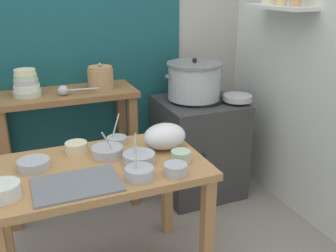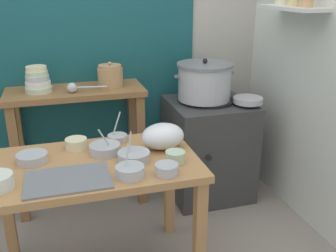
{
  "view_description": "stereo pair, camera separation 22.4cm",
  "coord_description": "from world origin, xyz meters",
  "px_view_note": "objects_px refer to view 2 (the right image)",
  "views": [
    {
      "loc": [
        -0.47,
        -1.8,
        1.6
      ],
      "look_at": [
        0.33,
        0.14,
        0.82
      ],
      "focal_mm": 41.17,
      "sensor_mm": 36.0,
      "label": 1
    },
    {
      "loc": [
        -0.26,
        -1.88,
        1.6
      ],
      "look_at": [
        0.33,
        0.14,
        0.82
      ],
      "focal_mm": 41.17,
      "sensor_mm": 36.0,
      "label": 2
    }
  ],
  "objects_px": {
    "prep_bowl_1": "(32,157)",
    "prep_bowl_2": "(76,143)",
    "ladle": "(74,88)",
    "prep_bowl_4": "(167,169)",
    "serving_tray": "(68,179)",
    "prep_bowl_8": "(175,156)",
    "back_shelf_table": "(78,119)",
    "clay_pot": "(110,76)",
    "prep_bowl_0": "(105,148)",
    "plastic_bag": "(163,136)",
    "steamer_pot": "(204,81)",
    "stove_block": "(208,148)",
    "prep_table": "(95,181)",
    "wide_pan": "(248,100)",
    "prep_bowl_3": "(117,138)",
    "bowl_stack_enamel": "(38,81)",
    "prep_bowl_7": "(130,171)",
    "prep_bowl_5": "(134,156)"
  },
  "relations": [
    {
      "from": "serving_tray",
      "to": "wide_pan",
      "type": "xyz_separation_m",
      "value": [
        1.32,
        0.73,
        0.08
      ]
    },
    {
      "from": "prep_bowl_1",
      "to": "prep_bowl_2",
      "type": "bearing_deg",
      "value": 26.08
    },
    {
      "from": "serving_tray",
      "to": "prep_bowl_8",
      "type": "xyz_separation_m",
      "value": [
        0.55,
        0.05,
        0.03
      ]
    },
    {
      "from": "bowl_stack_enamel",
      "to": "prep_bowl_2",
      "type": "distance_m",
      "value": 0.7
    },
    {
      "from": "prep_table",
      "to": "steamer_pot",
      "type": "distance_m",
      "value": 1.21
    },
    {
      "from": "prep_table",
      "to": "prep_bowl_4",
      "type": "bearing_deg",
      "value": -36.17
    },
    {
      "from": "clay_pot",
      "to": "prep_bowl_1",
      "type": "distance_m",
      "value": 0.95
    },
    {
      "from": "stove_block",
      "to": "ladle",
      "type": "xyz_separation_m",
      "value": [
        -0.99,
        0.04,
        0.55
      ]
    },
    {
      "from": "wide_pan",
      "to": "prep_bowl_3",
      "type": "relative_size",
      "value": 1.22
    },
    {
      "from": "stove_block",
      "to": "bowl_stack_enamel",
      "type": "distance_m",
      "value": 1.36
    },
    {
      "from": "clay_pot",
      "to": "prep_bowl_0",
      "type": "distance_m",
      "value": 0.8
    },
    {
      "from": "stove_block",
      "to": "prep_bowl_0",
      "type": "height_order",
      "value": "prep_bowl_0"
    },
    {
      "from": "wide_pan",
      "to": "prep_bowl_2",
      "type": "height_order",
      "value": "wide_pan"
    },
    {
      "from": "prep_bowl_7",
      "to": "wide_pan",
      "type": "bearing_deg",
      "value": 36.85
    },
    {
      "from": "prep_table",
      "to": "prep_bowl_2",
      "type": "height_order",
      "value": "prep_bowl_2"
    },
    {
      "from": "prep_table",
      "to": "steamer_pot",
      "type": "xyz_separation_m",
      "value": [
        0.91,
        0.73,
        0.31
      ]
    },
    {
      "from": "serving_tray",
      "to": "prep_bowl_1",
      "type": "distance_m",
      "value": 0.31
    },
    {
      "from": "prep_bowl_7",
      "to": "prep_bowl_4",
      "type": "bearing_deg",
      "value": -7.93
    },
    {
      "from": "plastic_bag",
      "to": "ladle",
      "type": "bearing_deg",
      "value": 122.6
    },
    {
      "from": "back_shelf_table",
      "to": "prep_bowl_3",
      "type": "distance_m",
      "value": 0.63
    },
    {
      "from": "prep_bowl_1",
      "to": "prep_bowl_4",
      "type": "relative_size",
      "value": 1.38
    },
    {
      "from": "prep_table",
      "to": "prep_bowl_8",
      "type": "height_order",
      "value": "prep_bowl_8"
    },
    {
      "from": "prep_bowl_3",
      "to": "ladle",
      "type": "bearing_deg",
      "value": 112.03
    },
    {
      "from": "steamer_pot",
      "to": "ladle",
      "type": "bearing_deg",
      "value": 178.8
    },
    {
      "from": "prep_bowl_3",
      "to": "prep_bowl_8",
      "type": "relative_size",
      "value": 1.68
    },
    {
      "from": "prep_bowl_0",
      "to": "plastic_bag",
      "type": "bearing_deg",
      "value": -4.23
    },
    {
      "from": "wide_pan",
      "to": "prep_bowl_8",
      "type": "xyz_separation_m",
      "value": [
        -0.77,
        -0.68,
        -0.05
      ]
    },
    {
      "from": "ladle",
      "to": "prep_bowl_4",
      "type": "distance_m",
      "value": 1.08
    },
    {
      "from": "ladle",
      "to": "serving_tray",
      "type": "height_order",
      "value": "ladle"
    },
    {
      "from": "prep_bowl_1",
      "to": "prep_bowl_4",
      "type": "xyz_separation_m",
      "value": [
        0.64,
        -0.33,
        0.0
      ]
    },
    {
      "from": "steamer_pot",
      "to": "prep_bowl_3",
      "type": "relative_size",
      "value": 2.64
    },
    {
      "from": "prep_bowl_0",
      "to": "prep_bowl_3",
      "type": "bearing_deg",
      "value": 58.27
    },
    {
      "from": "ladle",
      "to": "prep_bowl_0",
      "type": "distance_m",
      "value": 0.7
    },
    {
      "from": "prep_table",
      "to": "wide_pan",
      "type": "relative_size",
      "value": 5.13
    },
    {
      "from": "steamer_pot",
      "to": "prep_bowl_1",
      "type": "height_order",
      "value": "steamer_pot"
    },
    {
      "from": "prep_bowl_4",
      "to": "steamer_pot",
      "type": "bearing_deg",
      "value": 59.36
    },
    {
      "from": "prep_bowl_2",
      "to": "prep_bowl_8",
      "type": "xyz_separation_m",
      "value": [
        0.49,
        -0.33,
        0.0
      ]
    },
    {
      "from": "plastic_bag",
      "to": "prep_bowl_7",
      "type": "distance_m",
      "value": 0.38
    },
    {
      "from": "ladle",
      "to": "prep_bowl_3",
      "type": "bearing_deg",
      "value": -67.97
    },
    {
      "from": "serving_tray",
      "to": "prep_bowl_5",
      "type": "relative_size",
      "value": 2.36
    },
    {
      "from": "serving_tray",
      "to": "steamer_pot",
      "type": "bearing_deg",
      "value": 40.8
    },
    {
      "from": "plastic_bag",
      "to": "prep_bowl_7",
      "type": "relative_size",
      "value": 1.59
    },
    {
      "from": "serving_tray",
      "to": "prep_bowl_0",
      "type": "relative_size",
      "value": 2.34
    },
    {
      "from": "wide_pan",
      "to": "prep_bowl_0",
      "type": "bearing_deg",
      "value": -157.35
    },
    {
      "from": "steamer_pot",
      "to": "clay_pot",
      "type": "height_order",
      "value": "steamer_pot"
    },
    {
      "from": "prep_bowl_4",
      "to": "prep_bowl_0",
      "type": "bearing_deg",
      "value": 127.49
    },
    {
      "from": "stove_block",
      "to": "steamer_pot",
      "type": "xyz_separation_m",
      "value": [
        -0.04,
        0.02,
        0.53
      ]
    },
    {
      "from": "bowl_stack_enamel",
      "to": "prep_bowl_1",
      "type": "xyz_separation_m",
      "value": [
        -0.04,
        -0.75,
        -0.23
      ]
    },
    {
      "from": "stove_block",
      "to": "prep_bowl_5",
      "type": "height_order",
      "value": "prep_bowl_5"
    },
    {
      "from": "back_shelf_table",
      "to": "clay_pot",
      "type": "distance_m",
      "value": 0.39
    }
  ]
}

